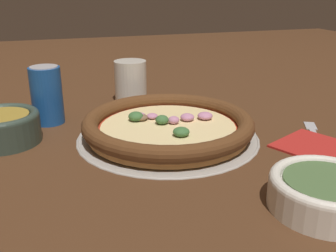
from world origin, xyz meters
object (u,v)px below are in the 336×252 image
at_px(bowl_far, 326,191).
at_px(napkin, 318,146).
at_px(pizza_tray, 168,136).
at_px(bowl_near, 3,126).
at_px(fork, 314,134).
at_px(beverage_can, 47,95).
at_px(pizza, 168,125).
at_px(drinking_cup, 131,82).

xyz_separation_m(bowl_far, napkin, (-0.17, 0.12, -0.02)).
distance_m(pizza_tray, bowl_near, 0.32).
height_order(bowl_far, fork, bowl_far).
xyz_separation_m(bowl_far, fork, (-0.23, 0.16, -0.02)).
bearing_deg(beverage_can, pizza, 53.91).
bearing_deg(beverage_can, pizza_tray, 53.86).
relative_size(pizza_tray, beverage_can, 2.88).
bearing_deg(beverage_can, napkin, 57.61).
relative_size(bowl_near, drinking_cup, 1.30).
bearing_deg(drinking_cup, pizza_tray, 3.92).
bearing_deg(pizza_tray, napkin, 61.24).
height_order(fork, beverage_can, beverage_can).
height_order(pizza_tray, bowl_far, bowl_far).
bearing_deg(bowl_far, napkin, 144.60).
bearing_deg(pizza, bowl_near, -103.02).
height_order(pizza, drinking_cup, drinking_cup).
distance_m(pizza_tray, beverage_can, 0.28).
bearing_deg(bowl_far, pizza, -158.02).
xyz_separation_m(pizza_tray, beverage_can, (-0.16, -0.22, 0.06)).
bearing_deg(fork, napkin, 176.00).
bearing_deg(bowl_far, bowl_near, -131.44).
xyz_separation_m(bowl_far, drinking_cup, (-0.56, -0.14, 0.03)).
bearing_deg(napkin, pizza, -118.81).
height_order(pizza_tray, fork, pizza_tray).
bearing_deg(bowl_near, fork, 76.19).
relative_size(napkin, beverage_can, 1.44).
xyz_separation_m(napkin, fork, (-0.06, 0.04, -0.00)).
bearing_deg(pizza_tray, bowl_near, -103.07).
height_order(pizza_tray, bowl_near, bowl_near).
xyz_separation_m(pizza, bowl_near, (-0.07, -0.31, 0.01)).
bearing_deg(drinking_cup, bowl_near, -57.47).
distance_m(bowl_far, napkin, 0.21).
relative_size(bowl_near, bowl_far, 0.90).
xyz_separation_m(napkin, beverage_can, (-0.30, -0.47, 0.06)).
distance_m(bowl_near, fork, 0.61).
relative_size(napkin, fork, 1.16).
xyz_separation_m(bowl_near, beverage_can, (-0.09, 0.09, 0.03)).
relative_size(pizza, fork, 2.18).
distance_m(pizza, beverage_can, 0.28).
height_order(bowl_near, beverage_can, beverage_can).
height_order(pizza, fork, pizza).
relative_size(drinking_cup, beverage_can, 0.86).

